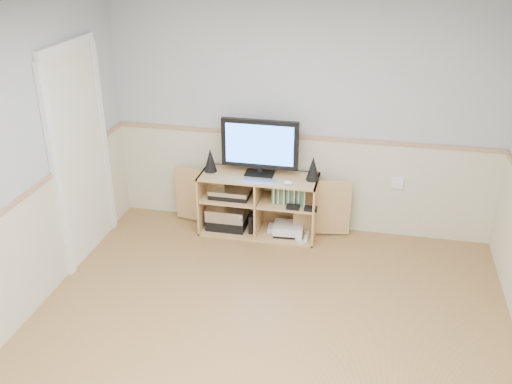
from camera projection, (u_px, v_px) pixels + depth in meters
room at (251, 212)px, 3.89m from camera, size 4.04×4.54×2.54m
media_cabinet at (260, 201)px, 6.03m from camera, size 1.91×0.46×0.65m
monitor at (260, 145)px, 5.76m from camera, size 0.79×0.18×0.59m
speaker_left at (210, 160)px, 5.91m from camera, size 0.13×0.13×0.25m
speaker_right at (313, 168)px, 5.71m from camera, size 0.14×0.14×0.25m
keyboard at (259, 181)px, 5.72m from camera, size 0.33×0.13×0.01m
mouse at (288, 183)px, 5.66m from camera, size 0.10×0.08×0.04m
av_components at (229, 210)px, 6.10m from camera, size 0.51×0.31×0.47m
game_consoles at (287, 229)px, 6.03m from camera, size 0.45×0.30×0.11m
game_cases at (289, 194)px, 5.84m from camera, size 0.34×0.14×0.19m
wall_outlet at (397, 183)px, 5.82m from camera, size 0.12×0.03×0.12m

